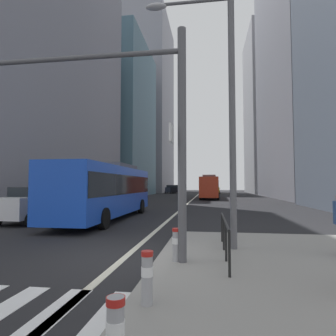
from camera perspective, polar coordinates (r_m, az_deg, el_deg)
The scene contains 20 objects.
ground_plane at distance 28.03m, azimuth 3.41°, elevation -7.55°, with size 160.00×160.00×0.00m, color black.
lane_centre_line at distance 37.98m, azimuth 4.71°, elevation -6.42°, with size 0.20×80.00×0.01m, color beige.
office_tower_left_near at distance 38.70m, azimuth -24.26°, elevation 27.06°, with size 10.79×24.75×42.93m, color gray.
office_tower_left_mid at distance 57.66m, azimuth -10.65°, elevation 9.43°, with size 12.86×19.63×29.46m, color slate.
office_tower_left_far at distance 84.90m, azimuth -4.61°, elevation 12.26°, with size 13.91×22.97×49.69m, color gray.
office_tower_right_mid at distance 53.87m, azimuth 25.02°, elevation 21.30°, with size 10.17×25.38×48.47m, color gray.
office_tower_right_far at distance 75.50m, azimuth 19.56°, elevation 10.39°, with size 10.33×18.07×39.39m, color #9E9EA3.
city_bus_blue_oncoming at distance 17.63m, azimuth -11.96°, elevation -4.02°, with size 2.75×11.61×3.40m.
sedan_white_oncoming at distance 17.66m, azimuth -25.45°, elevation -6.52°, with size 2.16×4.36×1.94m.
city_bus_red_receding at distance 42.89m, azimuth 8.32°, elevation -3.59°, with size 2.90×11.67×3.40m.
car_oncoming_mid at distance 66.75m, azimuth 0.46°, elevation -4.23°, with size 2.08×4.47×1.94m.
car_receding_near at distance 58.01m, azimuth 8.97°, elevation -4.34°, with size 2.09×4.12×1.94m.
car_receding_far at distance 65.96m, azimuth 9.36°, elevation -4.20°, with size 2.12×4.62×1.94m.
car_oncoming_far at distance 66.62m, azimuth 1.50°, elevation -4.23°, with size 2.05×4.58×1.94m.
traffic_signal_gantry at distance 8.02m, azimuth -13.27°, elevation 11.61°, with size 6.50×0.65×6.00m.
street_lamp_post at distance 9.48m, azimuth 12.60°, elevation 16.53°, with size 5.50×0.32×8.00m.
bollard_front at distance 3.35m, azimuth -10.46°, elevation -29.54°, with size 0.20×0.20×0.79m.
bollard_left at distance 4.92m, azimuth -4.19°, elevation -20.47°, with size 0.20×0.20×0.85m.
bollard_right at distance 7.44m, azimuth 1.63°, elevation -14.69°, with size 0.20×0.20×0.82m.
pedestrian_railing at distance 8.16m, azimuth 11.23°, elevation -11.82°, with size 0.06×3.80×0.98m.
Camera 1 is at (2.41, -7.85, 2.08)m, focal length 30.58 mm.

